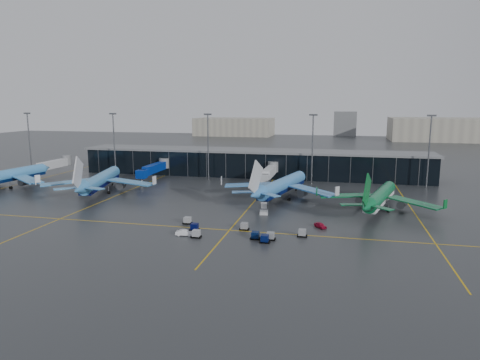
% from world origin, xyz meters
% --- Properties ---
extents(ground, '(600.00, 600.00, 0.00)m').
position_xyz_m(ground, '(0.00, 0.00, 0.00)').
color(ground, '#282B2D').
rests_on(ground, ground).
extents(terminal_pier, '(142.00, 17.00, 10.70)m').
position_xyz_m(terminal_pier, '(0.00, 62.00, 5.42)').
color(terminal_pier, black).
rests_on(terminal_pier, ground).
extents(jet_bridges, '(94.00, 27.50, 7.20)m').
position_xyz_m(jet_bridges, '(-35.00, 42.99, 4.55)').
color(jet_bridges, '#595B60').
rests_on(jet_bridges, ground).
extents(flood_masts, '(203.00, 0.50, 25.50)m').
position_xyz_m(flood_masts, '(5.00, 50.00, 13.81)').
color(flood_masts, '#595B60').
rests_on(flood_masts, ground).
extents(distant_hangars, '(260.00, 71.00, 22.00)m').
position_xyz_m(distant_hangars, '(49.94, 270.08, 8.79)').
color(distant_hangars, '#B2AD99').
rests_on(distant_hangars, ground).
extents(taxi_lines, '(220.00, 120.00, 0.02)m').
position_xyz_m(taxi_lines, '(10.00, 10.61, 0.01)').
color(taxi_lines, gold).
rests_on(taxi_lines, ground).
extents(airliner_klm_west, '(42.66, 47.45, 13.47)m').
position_xyz_m(airliner_klm_west, '(-78.98, 18.14, 6.74)').
color(airliner_klm_west, '#4293DA').
rests_on(airliner_klm_west, ground).
extents(airliner_arkefly, '(49.02, 53.03, 13.80)m').
position_xyz_m(airliner_arkefly, '(-42.30, 17.28, 6.90)').
color(airliner_arkefly, '#3D89C8').
rests_on(airliner_arkefly, ground).
extents(airliner_klm_near, '(48.37, 52.30, 13.60)m').
position_xyz_m(airliner_klm_near, '(17.70, 21.86, 6.80)').
color(airliner_klm_near, '#3F84CE').
rests_on(airliner_klm_near, ground).
extents(airliner_aer_lingus, '(44.21, 47.57, 12.19)m').
position_xyz_m(airliner_aer_lingus, '(46.05, 13.42, 6.10)').
color(airliner_aer_lingus, '#0C6737').
rests_on(airliner_aer_lingus, ground).
extents(baggage_carts, '(30.68, 11.69, 1.70)m').
position_xyz_m(baggage_carts, '(12.80, -17.96, 0.76)').
color(baggage_carts, black).
rests_on(baggage_carts, ground).
extents(mobile_airstair, '(2.64, 3.49, 3.45)m').
position_xyz_m(mobile_airstair, '(15.31, 1.68, 0.77)').
color(mobile_airstair, silver).
rests_on(mobile_airstair, ground).
extents(service_van_red, '(3.44, 3.82, 1.26)m').
position_xyz_m(service_van_red, '(30.68, -8.26, 0.63)').
color(service_van_red, '#AE0D2F').
rests_on(service_van_red, ground).
extents(service_van_white, '(4.16, 1.84, 1.33)m').
position_xyz_m(service_van_white, '(1.18, -21.26, 0.66)').
color(service_van_white, white).
rests_on(service_van_white, ground).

